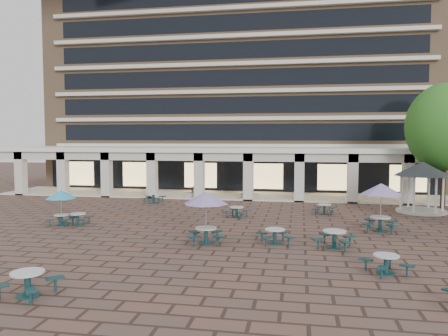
{
  "coord_description": "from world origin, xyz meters",
  "views": [
    {
      "loc": [
        6.38,
        -23.86,
        5.28
      ],
      "look_at": [
        1.68,
        3.0,
        3.37
      ],
      "focal_mm": 35.0,
      "sensor_mm": 36.0,
      "label": 1
    }
  ],
  "objects_px": {
    "picnic_table_1": "(28,282)",
    "picnic_table_2": "(334,238)",
    "planter_left": "(194,193)",
    "gazebo": "(422,175)",
    "planter_right": "(249,193)"
  },
  "relations": [
    {
      "from": "picnic_table_1",
      "to": "picnic_table_2",
      "type": "distance_m",
      "value": 13.41
    },
    {
      "from": "picnic_table_2",
      "to": "planter_left",
      "type": "xyz_separation_m",
      "value": [
        -10.78,
        15.6,
        -0.08
      ]
    },
    {
      "from": "planter_left",
      "to": "picnic_table_1",
      "type": "bearing_deg",
      "value": -89.42
    },
    {
      "from": "picnic_table_1",
      "to": "gazebo",
      "type": "xyz_separation_m",
      "value": [
        17.36,
        19.66,
        2.18
      ]
    },
    {
      "from": "picnic_table_2",
      "to": "gazebo",
      "type": "relative_size",
      "value": 0.58
    },
    {
      "from": "gazebo",
      "to": "planter_right",
      "type": "height_order",
      "value": "gazebo"
    },
    {
      "from": "picnic_table_1",
      "to": "planter_right",
      "type": "bearing_deg",
      "value": 84.58
    },
    {
      "from": "picnic_table_1",
      "to": "planter_left",
      "type": "relative_size",
      "value": 1.32
    },
    {
      "from": "gazebo",
      "to": "planter_left",
      "type": "height_order",
      "value": "gazebo"
    },
    {
      "from": "picnic_table_1",
      "to": "planter_left",
      "type": "xyz_separation_m",
      "value": [
        -0.24,
        23.9,
        -0.07
      ]
    },
    {
      "from": "picnic_table_1",
      "to": "picnic_table_2",
      "type": "xyz_separation_m",
      "value": [
        10.54,
        8.3,
        0.01
      ]
    },
    {
      "from": "planter_left",
      "to": "gazebo",
      "type": "bearing_deg",
      "value": -13.53
    },
    {
      "from": "planter_right",
      "to": "picnic_table_2",
      "type": "bearing_deg",
      "value": -69.32
    },
    {
      "from": "gazebo",
      "to": "picnic_table_2",
      "type": "bearing_deg",
      "value": -120.99
    },
    {
      "from": "picnic_table_2",
      "to": "planter_left",
      "type": "bearing_deg",
      "value": 141.06
    }
  ]
}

